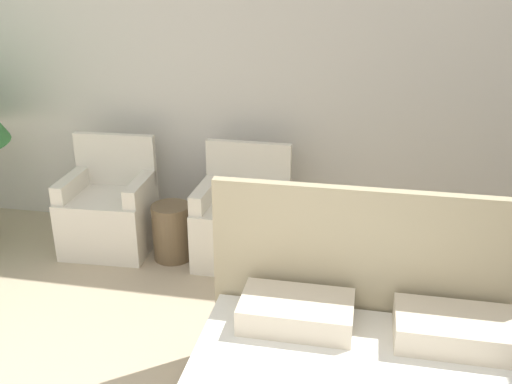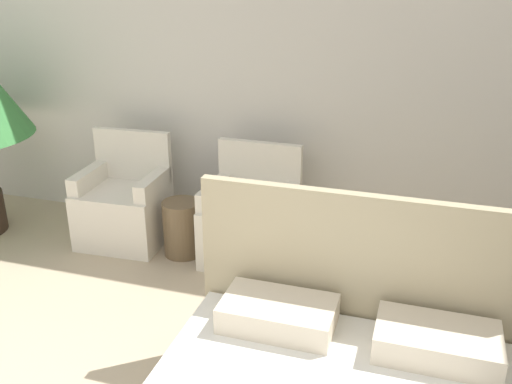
{
  "view_description": "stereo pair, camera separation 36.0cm",
  "coord_description": "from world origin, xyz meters",
  "views": [
    {
      "loc": [
        1.0,
        -0.58,
        2.17
      ],
      "look_at": [
        0.35,
        2.69,
        0.81
      ],
      "focal_mm": 40.0,
      "sensor_mm": 36.0,
      "label": 1
    },
    {
      "loc": [
        1.35,
        -0.49,
        2.17
      ],
      "look_at": [
        0.35,
        2.69,
        0.81
      ],
      "focal_mm": 40.0,
      "sensor_mm": 36.0,
      "label": 2
    }
  ],
  "objects": [
    {
      "name": "armchair_near_window_left",
      "position": [
        -0.95,
        3.24,
        0.29
      ],
      "size": [
        0.69,
        0.59,
        0.89
      ],
      "rotation": [
        0.0,
        0.0,
        0.05
      ],
      "color": "silver",
      "rests_on": "ground_plane"
    },
    {
      "name": "side_table",
      "position": [
        -0.41,
        3.18,
        0.22
      ],
      "size": [
        0.3,
        0.3,
        0.44
      ],
      "color": "brown",
      "rests_on": "ground_plane"
    },
    {
      "name": "wall_back",
      "position": [
        0.0,
        3.8,
        1.45
      ],
      "size": [
        10.0,
        0.06,
        2.9
      ],
      "color": "silver",
      "rests_on": "ground_plane"
    },
    {
      "name": "armchair_near_window_right",
      "position": [
        0.14,
        3.24,
        0.29
      ],
      "size": [
        0.67,
        0.57,
        0.89
      ],
      "rotation": [
        0.0,
        0.0,
        -0.01
      ],
      "color": "silver",
      "rests_on": "ground_plane"
    }
  ]
}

